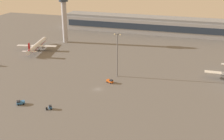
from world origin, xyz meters
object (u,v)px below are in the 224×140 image
(baggage_tractor, at_px, (110,81))
(apron_light_east, at_px, (117,53))
(pushback_tug, at_px, (50,107))
(airplane_mid_apron, at_px, (37,46))
(cargo_loader, at_px, (20,102))
(control_tower, at_px, (64,14))

(baggage_tractor, relative_size, apron_light_east, 0.16)
(baggage_tractor, distance_m, pushback_tug, 44.71)
(airplane_mid_apron, bearing_deg, baggage_tractor, -43.06)
(cargo_loader, distance_m, apron_light_east, 65.69)
(pushback_tug, relative_size, apron_light_east, 0.13)
(airplane_mid_apron, xyz_separation_m, cargo_loader, (42.39, -87.06, -2.95))
(airplane_mid_apron, bearing_deg, apron_light_east, -36.09)
(control_tower, relative_size, cargo_loader, 10.03)
(baggage_tractor, bearing_deg, cargo_loader, -20.08)
(cargo_loader, bearing_deg, control_tower, -23.63)
(pushback_tug, xyz_separation_m, cargo_loader, (-17.11, -0.08, 0.11))
(pushback_tug, relative_size, cargo_loader, 0.80)
(airplane_mid_apron, height_order, cargo_loader, airplane_mid_apron)
(control_tower, relative_size, pushback_tug, 12.60)
(baggage_tractor, bearing_deg, control_tower, -117.64)
(airplane_mid_apron, xyz_separation_m, apron_light_east, (79.39, -34.84, 11.85))
(pushback_tug, height_order, cargo_loader, cargo_loader)
(airplane_mid_apron, distance_m, baggage_tractor, 90.94)
(control_tower, height_order, airplane_mid_apron, control_tower)
(airplane_mid_apron, xyz_separation_m, baggage_tractor, (78.18, -46.36, -2.95))
(airplane_mid_apron, height_order, apron_light_east, apron_light_east)
(control_tower, bearing_deg, cargo_loader, -75.13)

